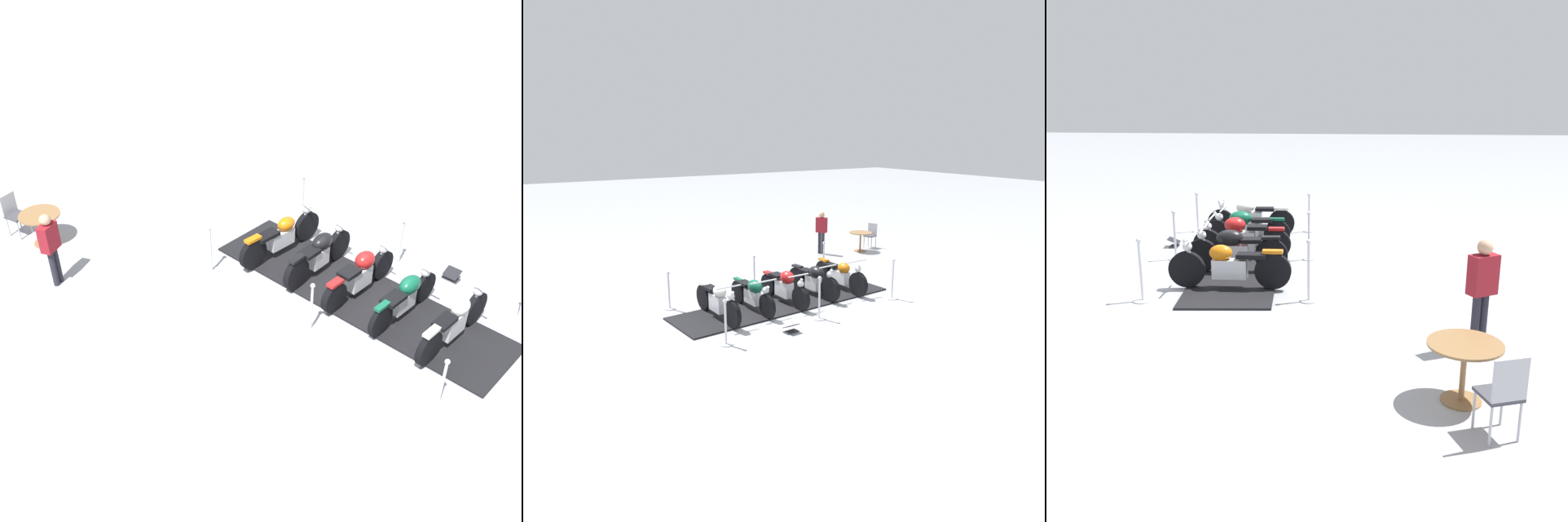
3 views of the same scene
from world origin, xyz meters
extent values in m
plane|color=#A8AAB2|center=(0.00, 0.00, 0.00)|extent=(80.00, 80.00, 0.00)
cube|color=black|center=(0.00, 0.00, 0.02)|extent=(2.13, 6.43, 0.04)
cylinder|color=black|center=(0.92, -2.03, 0.38)|extent=(0.67, 0.14, 0.67)
cylinder|color=black|center=(-0.61, -2.09, 0.38)|extent=(0.67, 0.14, 0.67)
cube|color=silver|center=(0.15, -2.06, 0.44)|extent=(0.56, 0.23, 0.42)
ellipsoid|color=silver|center=(0.29, -2.05, 0.77)|extent=(0.46, 0.30, 0.29)
cube|color=black|center=(-0.20, -2.07, 0.73)|extent=(0.48, 0.27, 0.08)
cube|color=silver|center=(-0.61, -2.09, 0.74)|extent=(0.37, 0.15, 0.06)
cylinder|color=silver|center=(0.84, -2.03, 0.66)|extent=(0.29, 0.08, 0.57)
cylinder|color=silver|center=(0.76, -2.04, 1.00)|extent=(0.06, 0.66, 0.04)
sphere|color=silver|center=(0.86, -2.03, 0.80)|extent=(0.18, 0.18, 0.18)
cylinder|color=black|center=(0.79, -1.00, 0.35)|extent=(0.62, 0.13, 0.62)
cylinder|color=black|center=(-0.64, -1.06, 0.35)|extent=(0.62, 0.13, 0.62)
cube|color=silver|center=(0.08, -1.03, 0.39)|extent=(0.57, 0.21, 0.36)
ellipsoid|color=#0F5138|center=(0.22, -1.02, 0.71)|extent=(0.55, 0.35, 0.33)
cube|color=black|center=(-0.29, -1.04, 0.66)|extent=(0.49, 0.31, 0.08)
cube|color=#0F5138|center=(-0.64, -1.06, 0.69)|extent=(0.34, 0.14, 0.06)
cylinder|color=silver|center=(0.71, -1.00, 0.61)|extent=(0.32, 0.08, 0.52)
cylinder|color=silver|center=(0.62, -1.01, 0.94)|extent=(0.07, 0.78, 0.04)
sphere|color=silver|center=(0.72, -1.00, 0.74)|extent=(0.18, 0.18, 0.18)
cylinder|color=black|center=(0.76, 0.04, 0.35)|extent=(0.63, 0.17, 0.62)
cylinder|color=black|center=(-0.76, -0.04, 0.35)|extent=(0.63, 0.17, 0.62)
cube|color=silver|center=(0.00, 0.00, 0.42)|extent=(0.57, 0.27, 0.42)
ellipsoid|color=#AD1919|center=(0.14, 0.01, 0.78)|extent=(0.48, 0.36, 0.34)
cube|color=black|center=(-0.34, -0.02, 0.72)|extent=(0.43, 0.33, 0.08)
cube|color=#AD1919|center=(-0.76, -0.04, 0.70)|extent=(0.35, 0.18, 0.06)
cylinder|color=silver|center=(0.70, 0.03, 0.62)|extent=(0.24, 0.08, 0.54)
cylinder|color=silver|center=(0.64, 0.03, 0.94)|extent=(0.07, 0.64, 0.04)
sphere|color=silver|center=(0.74, 0.03, 0.74)|extent=(0.18, 0.18, 0.18)
cylinder|color=black|center=(0.62, 1.10, 0.38)|extent=(0.68, 0.20, 0.67)
cylinder|color=black|center=(-0.78, 0.96, 0.38)|extent=(0.68, 0.20, 0.67)
cube|color=silver|center=(-0.08, 1.03, 0.41)|extent=(0.49, 0.28, 0.37)
ellipsoid|color=black|center=(0.04, 1.04, 0.74)|extent=(0.57, 0.38, 0.33)
cube|color=black|center=(-0.38, 1.00, 0.69)|extent=(0.43, 0.34, 0.08)
cube|color=black|center=(-0.78, 0.96, 0.74)|extent=(0.38, 0.19, 0.06)
cylinder|color=silver|center=(0.56, 1.09, 0.66)|extent=(0.25, 0.09, 0.58)
cylinder|color=silver|center=(0.50, 1.09, 1.00)|extent=(0.09, 0.60, 0.04)
sphere|color=silver|center=(0.60, 1.10, 0.80)|extent=(0.18, 0.18, 0.18)
cylinder|color=black|center=(0.65, 2.07, 0.38)|extent=(0.68, 0.13, 0.68)
cylinder|color=black|center=(-0.96, 2.05, 0.38)|extent=(0.68, 0.13, 0.68)
cube|color=silver|center=(-0.15, 2.06, 0.41)|extent=(0.64, 0.23, 0.36)
ellipsoid|color=#D16B0F|center=(0.00, 2.06, 0.71)|extent=(0.43, 0.30, 0.30)
cube|color=black|center=(-0.57, 2.05, 0.67)|extent=(0.55, 0.27, 0.08)
cube|color=#D16B0F|center=(-0.96, 2.05, 0.75)|extent=(0.37, 0.15, 0.06)
cylinder|color=silver|center=(0.59, 2.07, 0.67)|extent=(0.25, 0.07, 0.58)
cylinder|color=silver|center=(0.52, 2.07, 1.02)|extent=(0.05, 0.76, 0.04)
sphere|color=silver|center=(0.62, 2.07, 0.82)|extent=(0.18, 0.18, 0.18)
cylinder|color=silver|center=(1.66, -2.57, 0.01)|extent=(0.31, 0.31, 0.03)
cylinder|color=silver|center=(1.66, -2.57, 0.50)|extent=(0.05, 0.05, 0.95)
sphere|color=silver|center=(1.66, -2.57, 1.01)|extent=(0.09, 0.09, 0.09)
cylinder|color=silver|center=(-1.46, -0.11, 0.01)|extent=(0.30, 0.30, 0.03)
cylinder|color=silver|center=(-1.46, -0.11, 0.51)|extent=(0.05, 0.05, 0.98)
sphere|color=silver|center=(-1.46, -0.11, 1.04)|extent=(0.09, 0.09, 0.09)
cylinder|color=silver|center=(-1.26, -2.79, 0.01)|extent=(0.32, 0.32, 0.03)
cylinder|color=silver|center=(-1.26, -2.79, 0.49)|extent=(0.05, 0.05, 0.92)
sphere|color=silver|center=(-1.26, -2.79, 0.98)|extent=(0.09, 0.09, 0.09)
cylinder|color=silver|center=(1.26, 2.79, 0.01)|extent=(0.36, 0.36, 0.03)
cylinder|color=silver|center=(1.26, 2.79, 0.55)|extent=(0.05, 0.05, 1.04)
sphere|color=silver|center=(1.26, 2.79, 1.10)|extent=(0.09, 0.09, 0.09)
cylinder|color=silver|center=(-1.66, 2.57, 0.01)|extent=(0.32, 0.32, 0.03)
cylinder|color=silver|center=(-1.66, 2.57, 0.53)|extent=(0.05, 0.05, 1.02)
sphere|color=silver|center=(-1.66, 2.57, 1.08)|extent=(0.09, 0.09, 0.09)
cylinder|color=silver|center=(1.46, 0.11, 0.01)|extent=(0.34, 0.34, 0.03)
cylinder|color=silver|center=(1.46, 0.11, 0.53)|extent=(0.05, 0.05, 1.00)
sphere|color=silver|center=(1.46, 0.11, 1.06)|extent=(0.09, 0.09, 0.09)
cube|color=#333338|center=(1.83, -0.97, 0.01)|extent=(0.23, 0.36, 0.02)
cube|color=black|center=(1.83, -0.97, 0.16)|extent=(0.29, 0.33, 0.13)
cylinder|color=olive|center=(-3.74, 5.92, 0.01)|extent=(0.49, 0.49, 0.02)
cylinder|color=olive|center=(-3.74, 5.92, 0.37)|extent=(0.07, 0.07, 0.70)
cylinder|color=olive|center=(-3.74, 5.92, 0.73)|extent=(0.89, 0.89, 0.03)
cylinder|color=#B7B7BC|center=(-3.77, 6.52, 0.23)|extent=(0.03, 0.03, 0.47)
cylinder|color=#B7B7BC|center=(-4.09, 6.42, 0.23)|extent=(0.03, 0.03, 0.47)
cylinder|color=#B7B7BC|center=(-3.87, 6.85, 0.23)|extent=(0.03, 0.03, 0.47)
cylinder|color=#B7B7BC|center=(-4.20, 6.74, 0.23)|extent=(0.03, 0.03, 0.47)
cube|color=#3F3F47|center=(-3.98, 6.63, 0.49)|extent=(0.51, 0.51, 0.04)
cube|color=#B7B7BC|center=(-4.04, 6.81, 0.75)|extent=(0.39, 0.16, 0.47)
cylinder|color=#23232D|center=(-4.17, 4.41, 0.41)|extent=(0.12, 0.12, 0.83)
cylinder|color=#23232D|center=(-4.29, 4.34, 0.41)|extent=(0.12, 0.12, 0.83)
cube|color=maroon|center=(-4.23, 4.37, 1.11)|extent=(0.46, 0.39, 0.57)
sphere|color=tan|center=(-4.23, 4.37, 1.51)|extent=(0.22, 0.22, 0.22)
camera|label=1|loc=(-8.15, -6.09, 7.89)|focal=43.78mm
camera|label=2|loc=(11.16, -7.09, 4.55)|focal=35.14mm
camera|label=3|loc=(-2.41, 12.37, 3.56)|focal=40.74mm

